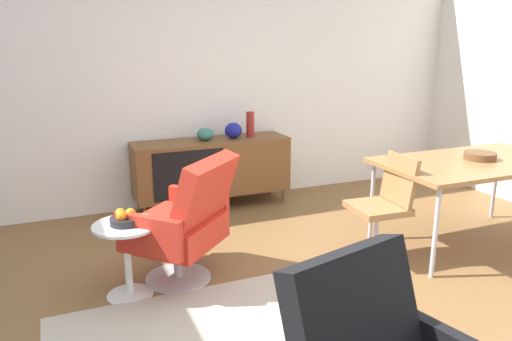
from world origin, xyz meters
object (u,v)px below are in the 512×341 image
Objects in this scene: side_table_round at (127,252)px; fruit_bowl at (125,219)px; dining_chair_near_window at (385,205)px; vase_ceramic_small at (233,130)px; wooden_bowl_on_table at (480,156)px; vase_cobalt at (205,134)px; dining_table at (474,165)px; lounge_chair_red at (184,221)px; vase_sculptural_dark at (250,124)px; sideboard at (212,167)px.

side_table_round is 0.24m from fruit_bowl.
vase_ceramic_small is at bearing 108.99° from dining_chair_near_window.
vase_cobalt is at bearing 136.94° from wooden_bowl_on_table.
wooden_bowl_on_table reaches higher than dining_table.
vase_ceramic_small is at bearing 0.00° from vase_cobalt.
dining_chair_near_window reaches higher than vase_cobalt.
lounge_chair_red is (-2.49, 0.25, -0.30)m from wooden_bowl_on_table.
vase_cobalt is 0.18× the size of lounge_chair_red.
dining_chair_near_window is 1.96m from side_table_round.
vase_cobalt is at bearing 56.13° from fruit_bowl.
vase_sculptural_dark is 2.20m from dining_table.
side_table_round is (-1.09, -1.54, -0.12)m from sideboard.
fruit_bowl is at bearing -173.13° from lounge_chair_red.
vase_ceramic_small reaches higher than dining_table.
sideboard is at bearing 65.51° from lounge_chair_red.
vase_cobalt is 0.87× the size of fruit_bowl.
sideboard is 9.24× the size of vase_cobalt.
sideboard is 1.89m from fruit_bowl.
lounge_chair_red is (-1.11, -1.49, -0.38)m from vase_sculptural_dark.
dining_table is 2.87m from side_table_round.
vase_ceramic_small is 2.06m from fruit_bowl.
dining_table is (1.50, -1.76, -0.10)m from vase_ceramic_small.
side_table_round is at bearing -130.92° from vase_ceramic_small.
lounge_chair_red is at bearing -126.68° from vase_sculptural_dark.
dining_table is at bearing -168.41° from wooden_bowl_on_table.
fruit_bowl is at bearing -125.38° from sideboard.
wooden_bowl_on_table is (1.56, -1.74, -0.03)m from vase_ceramic_small.
dining_table reaches higher than fruit_bowl.
dining_table is 2.85m from fruit_bowl.
vase_ceramic_small is 2.34m from wooden_bowl_on_table.
sideboard is at bearing 54.62° from fruit_bowl.
dining_table is at bearing -4.34° from fruit_bowl.
vase_ceramic_small reaches higher than fruit_bowl.
dining_chair_near_window reaches higher than wooden_bowl_on_table.
side_table_round is (-2.83, 0.21, -0.38)m from dining_table.
lounge_chair_red is 0.44m from side_table_round.
vase_sculptural_dark reaches higher than side_table_round.
wooden_bowl_on_table is 0.50× the size of side_table_round.
lounge_chair_red is at bearing 170.04° from dining_chair_near_window.
dining_chair_near_window is at bearing -179.77° from dining_table.
vase_sculptural_dark is at bearing 126.63° from dining_table.
wooden_bowl_on_table is at bearing -43.06° from vase_cobalt.
vase_sculptural_dark is 2.19m from fruit_bowl.
vase_cobalt is 2.55m from wooden_bowl_on_table.
side_table_round is (-1.94, 0.22, -0.15)m from dining_chair_near_window.
sideboard is 1.96m from dining_chair_near_window.
fruit_bowl is (-2.83, 0.22, -0.14)m from dining_table.
lounge_chair_red reaches higher than dining_chair_near_window.
dining_chair_near_window is at bearing -178.95° from wooden_bowl_on_table.
vase_sculptural_dark is at bearing 0.25° from sideboard.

